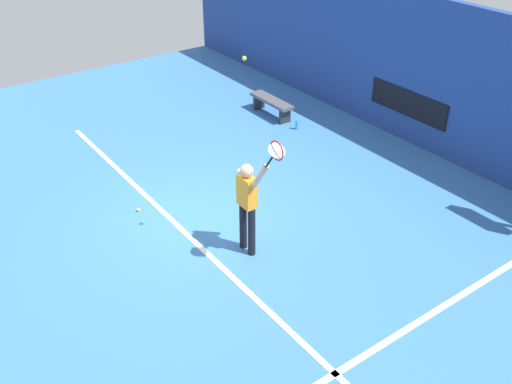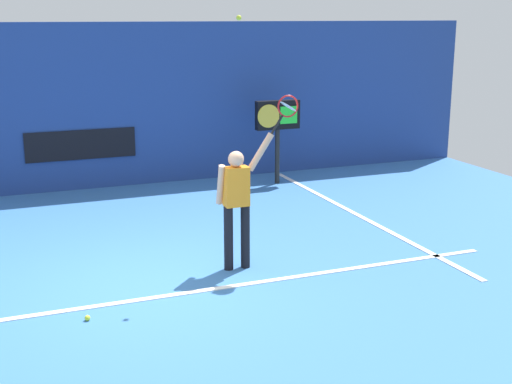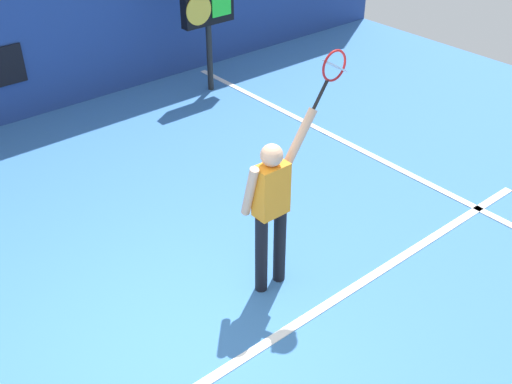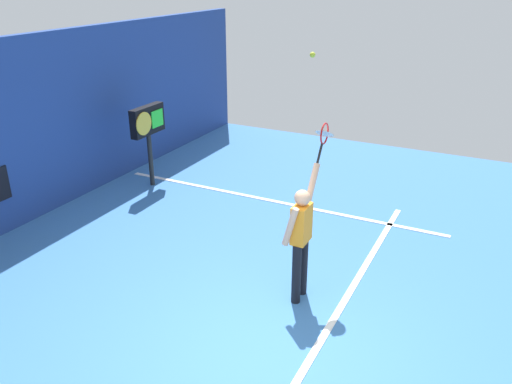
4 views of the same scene
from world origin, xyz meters
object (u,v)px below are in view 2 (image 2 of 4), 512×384
object	(u,v)px
tennis_racket	(287,108)
spare_ball	(87,318)
tennis_ball	(239,18)
tennis_player	(237,199)
scoreboard_clock	(277,119)

from	to	relation	value
tennis_racket	spare_ball	distance (m)	3.83
tennis_ball	spare_ball	bearing A→B (deg)	-157.32
tennis_racket	spare_ball	size ratio (longest dim) A/B	8.79
tennis_player	scoreboard_clock	distance (m)	5.20
tennis_racket	spare_ball	xyz separation A→B (m)	(-2.98, -0.99, -2.20)
tennis_player	tennis_racket	size ratio (longest dim) A/B	3.21
tennis_player	tennis_racket	bearing A→B (deg)	-0.33
tennis_ball	scoreboard_clock	xyz separation A→B (m)	(2.52, 4.57, -2.07)
tennis_player	tennis_racket	world-z (taller)	tennis_racket
scoreboard_clock	tennis_ball	bearing A→B (deg)	-118.87
tennis_player	tennis_ball	xyz separation A→B (m)	(0.03, -0.05, 2.44)
tennis_racket	spare_ball	world-z (taller)	tennis_racket
tennis_racket	tennis_ball	world-z (taller)	tennis_ball
spare_ball	tennis_player	bearing A→B (deg)	24.02
tennis_player	tennis_ball	size ratio (longest dim) A/B	28.21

